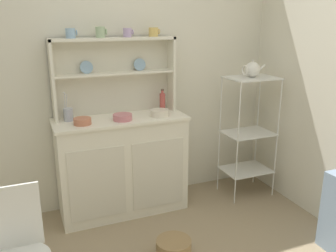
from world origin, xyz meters
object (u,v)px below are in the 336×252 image
object	(u,v)px
hutch_shelf_unit	(114,70)
bowl_mixing_large	(82,121)
hutch_cabinet	(122,164)
cup_sky_0	(71,33)
utensil_jar	(68,114)
jam_bottle	(162,102)
porcelain_teapot	(252,70)
wire_chair	(16,245)
bakers_rack	(249,126)
floor_basket	(174,249)

from	to	relation	value
hutch_shelf_unit	bowl_mixing_large	bearing A→B (deg)	-145.06
hutch_cabinet	cup_sky_0	xyz separation A→B (m)	(-0.36, 0.12, 1.16)
bowl_mixing_large	utensil_jar	distance (m)	0.18
hutch_cabinet	bowl_mixing_large	xyz separation A→B (m)	(-0.34, -0.07, 0.47)
jam_bottle	porcelain_teapot	distance (m)	0.90
wire_chair	porcelain_teapot	size ratio (longest dim) A/B	3.63
bakers_rack	cup_sky_0	world-z (taller)	cup_sky_0
hutch_shelf_unit	bowl_mixing_large	xyz separation A→B (m)	(-0.34, -0.24, -0.37)
bakers_rack	cup_sky_0	bearing A→B (deg)	170.98
bakers_rack	wire_chair	world-z (taller)	bakers_rack
bakers_rack	bowl_mixing_large	size ratio (longest dim) A/B	8.30
hutch_cabinet	floor_basket	xyz separation A→B (m)	(0.15, -0.84, -0.39)
bakers_rack	utensil_jar	world-z (taller)	bakers_rack
hutch_shelf_unit	floor_basket	size ratio (longest dim) A/B	4.08
wire_chair	cup_sky_0	world-z (taller)	cup_sky_0
wire_chair	bowl_mixing_large	distance (m)	1.19
hutch_cabinet	cup_sky_0	distance (m)	1.22
jam_bottle	utensil_jar	size ratio (longest dim) A/B	0.84
floor_basket	porcelain_teapot	size ratio (longest dim) A/B	1.14
hutch_cabinet	porcelain_teapot	xyz separation A→B (m)	(1.25, -0.13, 0.81)
cup_sky_0	bakers_rack	bearing A→B (deg)	-9.02
floor_basket	porcelain_teapot	bearing A→B (deg)	32.68
hutch_shelf_unit	utensil_jar	distance (m)	0.56
bakers_rack	hutch_shelf_unit	bearing A→B (deg)	166.66
bakers_rack	utensil_jar	bearing A→B (deg)	172.84
cup_sky_0	jam_bottle	distance (m)	1.01
porcelain_teapot	bakers_rack	bearing A→B (deg)	0.00
hutch_shelf_unit	cup_sky_0	distance (m)	0.48
bakers_rack	hutch_cabinet	bearing A→B (deg)	173.94
wire_chair	floor_basket	size ratio (longest dim) A/B	3.19
wire_chair	jam_bottle	distance (m)	1.81
hutch_shelf_unit	utensil_jar	size ratio (longest dim) A/B	4.38
hutch_shelf_unit	porcelain_teapot	size ratio (longest dim) A/B	4.66
hutch_shelf_unit	wire_chair	xyz separation A→B (m)	(-0.90, -1.20, -0.78)
bakers_rack	cup_sky_0	xyz separation A→B (m)	(-1.61, 0.26, 0.91)
hutch_cabinet	wire_chair	bearing A→B (deg)	-130.95
hutch_cabinet	wire_chair	xyz separation A→B (m)	(-0.90, -1.04, 0.05)
wire_chair	bowl_mixing_large	xyz separation A→B (m)	(0.56, 0.96, 0.41)
floor_basket	bowl_mixing_large	bearing A→B (deg)	122.75
utensil_jar	wire_chair	bearing A→B (deg)	-112.79
hutch_cabinet	jam_bottle	xyz separation A→B (m)	(0.43, 0.09, 0.53)
wire_chair	hutch_shelf_unit	bearing A→B (deg)	48.63
hutch_shelf_unit	wire_chair	size ratio (longest dim) A/B	1.28
hutch_shelf_unit	wire_chair	bearing A→B (deg)	-126.84
floor_basket	jam_bottle	distance (m)	1.33
cup_sky_0	porcelain_teapot	bearing A→B (deg)	-9.03
hutch_cabinet	cup_sky_0	world-z (taller)	cup_sky_0
floor_basket	wire_chair	bearing A→B (deg)	-169.37
floor_basket	bowl_mixing_large	xyz separation A→B (m)	(-0.49, 0.77, 0.85)
bakers_rack	cup_sky_0	distance (m)	1.87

